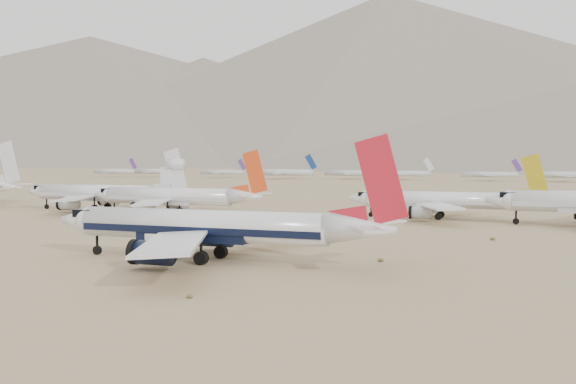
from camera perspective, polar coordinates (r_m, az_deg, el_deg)
The scene contains 8 objects.
ground at distance 95.76m, azimuth -6.49°, elevation -5.53°, with size 7000.00×7000.00×0.00m, color olive.
main_airliner at distance 88.45m, azimuth -6.45°, elevation -3.14°, with size 48.92×47.78×17.26m.
row2_gold_tail at distance 154.15m, azimuth 13.56°, elevation -0.76°, with size 43.03×42.08×15.32m.
row2_orange_tail at distance 161.86m, azimuth -9.96°, elevation -0.44°, with size 45.71×44.72×16.31m.
row2_white_trijet at distance 180.47m, azimuth -15.97°, elevation -0.06°, with size 47.67×46.59×16.89m.
distant_storage_row at distance 434.73m, azimuth 7.27°, elevation 1.68°, with size 464.04×57.32×14.94m.
mountain_range at distance 1742.19m, azimuth 20.69°, elevation 8.61°, with size 7354.00×3024.00×470.00m.
desert_scrub at distance 75.97m, azimuth -22.53°, elevation -7.76°, with size 270.24×121.67×0.66m.
Camera 1 is at (41.74, -85.01, 14.17)m, focal length 40.00 mm.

